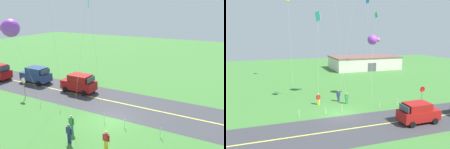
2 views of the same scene
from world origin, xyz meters
The scene contains 18 objects.
ground_plane centered at (0.00, 0.00, -0.05)m, with size 120.00×120.00×0.10m, color #3D7533.
asphalt_road centered at (0.00, -4.00, 0.00)m, with size 120.00×7.00×0.00m, color #38383D.
road_centre_stripe centered at (0.00, -4.00, 0.01)m, with size 120.00×0.16×0.00m, color #E5E04C.
car_suv_foreground centered at (7.09, -4.80, 1.15)m, with size 4.40×2.12×2.24m.
stop_sign centered at (11.45, -0.10, 1.80)m, with size 0.76×0.08×2.56m.
person_adult_near centered at (1.17, 4.69, 0.86)m, with size 0.58×0.22×1.60m.
person_adult_companion centered at (1.94, 3.40, 0.86)m, with size 0.58×0.22×1.60m.
person_child_watcher centered at (-1.85, 4.19, 0.86)m, with size 0.58×0.22×1.60m.
kite_yellow_high centered at (-1.46, 5.39, 11.51)m, with size 0.67×1.73×12.44m.
kite_pink_drift centered at (6.34, 4.77, 8.66)m, with size 2.14×2.92×9.36m.
kite_orange_near centered at (13.40, 21.52, 16.34)m, with size 0.77×1.85×17.41m.
kite_cyan_top centered at (14.83, 19.98, 13.27)m, with size 2.49×3.47×14.31m.
warehouse_distant centered at (17.07, 30.59, 1.75)m, with size 18.36×10.20×3.50m.
fence_post_0 centered at (-4.91, 0.70, 0.45)m, with size 0.05×0.05×0.90m, color silver.
fence_post_1 centered at (-1.73, 0.70, 0.45)m, with size 0.05×0.05×0.90m, color silver.
fence_post_2 centered at (0.33, 0.70, 0.45)m, with size 0.05×0.05×0.90m, color silver.
fence_post_3 centered at (5.52, 0.70, 0.45)m, with size 0.05×0.05×0.90m, color silver.
fence_post_4 centered at (8.23, 0.70, 0.45)m, with size 0.05×0.05×0.90m, color silver.
Camera 2 is at (-7.65, -22.43, 9.40)m, focal length 33.54 mm.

